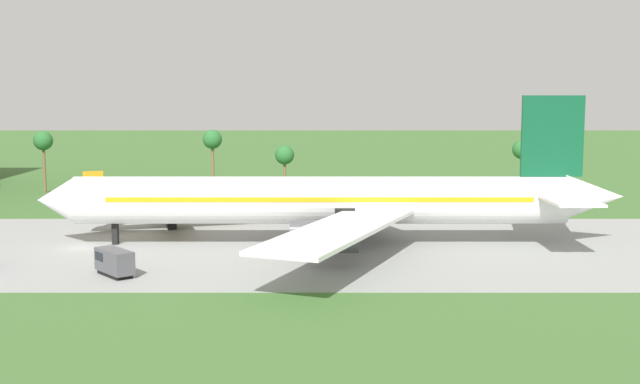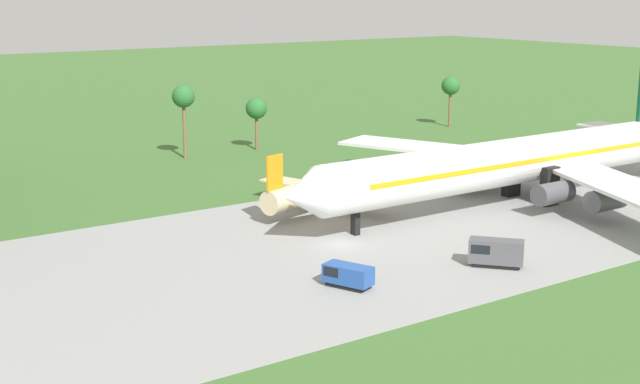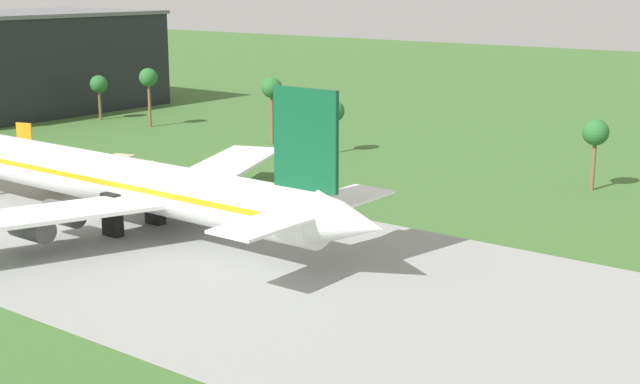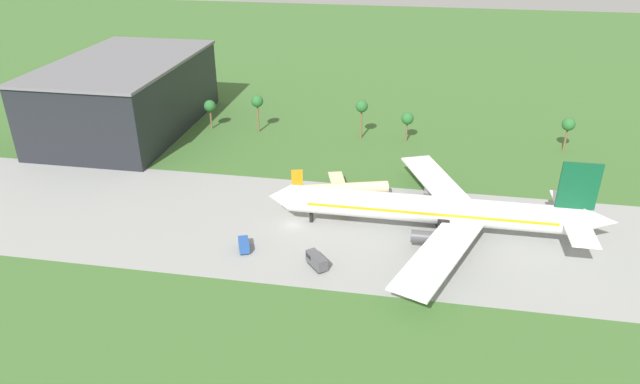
# 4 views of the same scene
# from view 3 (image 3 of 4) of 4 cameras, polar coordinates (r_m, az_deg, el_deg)

# --- Properties ---
(jet_airliner) EXTENTS (72.00, 61.59, 18.30)m
(jet_airliner) POSITION_cam_3_polar(r_m,az_deg,el_deg) (105.21, -12.36, 0.61)
(jet_airliner) COLOR white
(jet_airliner) RESTS_ON ground_plane
(regional_aircraft) EXTENTS (22.53, 20.52, 8.23)m
(regional_aircraft) POSITION_cam_3_polar(r_m,az_deg,el_deg) (129.84, -14.83, 1.64)
(regional_aircraft) COLOR beige
(regional_aircraft) RESTS_ON ground_plane
(terminal_building) EXTENTS (36.72, 61.20, 21.41)m
(terminal_building) POSITION_cam_3_polar(r_m,az_deg,el_deg) (206.86, -19.26, 7.84)
(terminal_building) COLOR black
(terminal_building) RESTS_ON ground_plane
(palm_tree_row) EXTENTS (108.03, 3.60, 11.77)m
(palm_tree_row) POSITION_cam_3_polar(r_m,az_deg,el_deg) (156.94, -3.50, 6.08)
(palm_tree_row) COLOR brown
(palm_tree_row) RESTS_ON ground_plane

